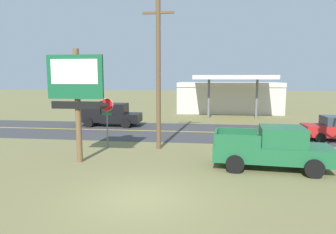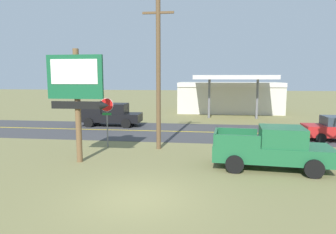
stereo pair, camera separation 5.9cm
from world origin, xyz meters
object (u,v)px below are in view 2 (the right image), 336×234
object	(u,v)px
stop_sign	(107,113)
utility_pole	(158,66)
pickup_green_parked_on_lawn	(272,148)
gas_station	(229,96)
pickup_black_on_road	(112,115)
motel_sign	(77,88)

from	to	relation	value
stop_sign	utility_pole	bearing A→B (deg)	-2.36
stop_sign	pickup_green_parked_on_lawn	distance (m)	9.59
stop_sign	gas_station	bearing A→B (deg)	66.26
utility_pole	pickup_green_parked_on_lawn	bearing A→B (deg)	-28.93
pickup_green_parked_on_lawn	pickup_black_on_road	xyz separation A→B (m)	(-11.14, 10.89, 0.00)
stop_sign	gas_station	size ratio (longest dim) A/B	0.25
motel_sign	stop_sign	bearing A→B (deg)	86.20
pickup_green_parked_on_lawn	motel_sign	bearing A→B (deg)	-178.97
pickup_green_parked_on_lawn	pickup_black_on_road	distance (m)	15.58
motel_sign	stop_sign	world-z (taller)	motel_sign
utility_pole	gas_station	world-z (taller)	utility_pole
motel_sign	utility_pole	distance (m)	4.91
utility_pole	stop_sign	bearing A→B (deg)	177.64
motel_sign	pickup_green_parked_on_lawn	world-z (taller)	motel_sign
gas_station	utility_pole	bearing A→B (deg)	-105.42
pickup_green_parked_on_lawn	gas_station	bearing A→B (deg)	90.91
utility_pole	pickup_black_on_road	world-z (taller)	utility_pole
pickup_green_parked_on_lawn	pickup_black_on_road	size ratio (longest dim) A/B	1.03
motel_sign	utility_pole	xyz separation A→B (m)	(3.39, 3.36, 1.17)
motel_sign	pickup_green_parked_on_lawn	bearing A→B (deg)	1.03
gas_station	pickup_black_on_road	world-z (taller)	gas_station
motel_sign	stop_sign	xyz separation A→B (m)	(0.23, 3.49, -1.64)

